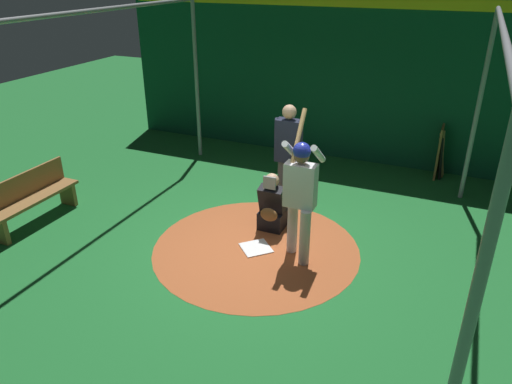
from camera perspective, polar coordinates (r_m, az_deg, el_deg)
ground_plane at (r=7.34m, az=0.00°, el=-6.71°), size 25.86×25.86×0.00m
dirt_circle at (r=7.34m, az=0.00°, el=-6.69°), size 3.12×3.12×0.01m
home_plate at (r=7.34m, az=0.00°, el=-6.63°), size 0.59×0.59×0.01m
batter at (r=6.66m, az=5.27°, el=0.26°), size 0.68×0.49×2.12m
catcher at (r=7.69m, az=1.92°, el=-1.84°), size 0.58×0.40×0.98m
umpire at (r=8.06m, az=3.83°, el=4.72°), size 0.23×0.49×1.87m
back_wall at (r=10.57m, az=9.71°, el=13.06°), size 0.22×9.86×3.39m
cage_frame at (r=6.41m, az=0.00°, el=11.26°), size 6.38×5.59×3.32m
bat_rack at (r=10.37m, az=20.99°, el=4.47°), size 0.70×0.21×1.05m
bench at (r=8.70m, az=-25.14°, el=-0.59°), size 1.69×0.36×0.85m
baseball_0 at (r=8.03m, az=2.24°, el=-3.36°), size 0.07×0.07×0.07m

